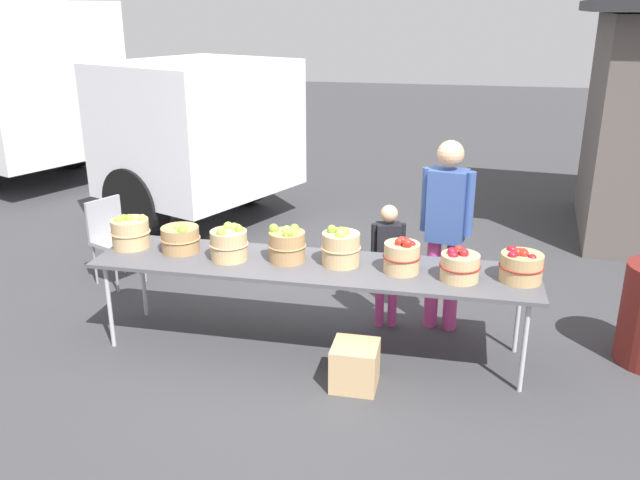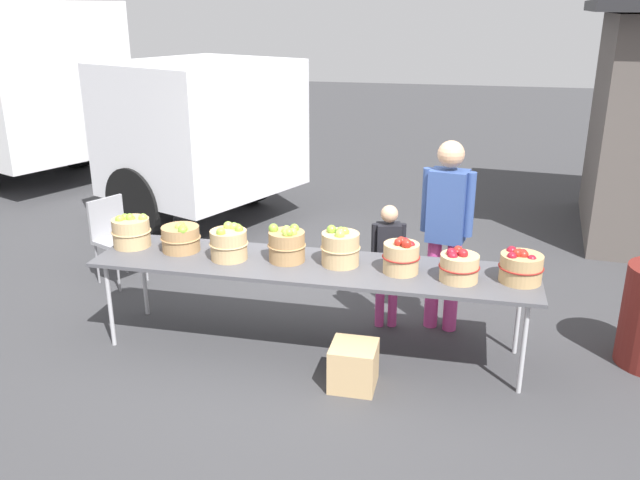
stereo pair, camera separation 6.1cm
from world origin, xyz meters
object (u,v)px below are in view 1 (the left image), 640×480
Objects in this scene: apple_basket_green_2 at (229,244)px; produce_crate at (355,365)px; apple_basket_red_0 at (402,256)px; child_customer at (388,256)px; apple_basket_green_4 at (341,247)px; box_truck at (28,88)px; apple_basket_green_0 at (131,232)px; apple_basket_green_3 at (287,245)px; apple_basket_green_1 at (181,238)px; apple_basket_red_2 at (521,266)px; market_table at (312,268)px; apple_basket_red_1 at (459,266)px; vendor_adult at (446,221)px; folding_chair at (112,234)px.

produce_crate is at bearing -22.43° from apple_basket_green_2.
child_customer reaches higher than apple_basket_red_0.
apple_basket_green_4 is 0.04× the size of box_truck.
apple_basket_green_2 is at bearing -6.18° from apple_basket_green_0.
apple_basket_green_4 reaches higher than apple_basket_green_3.
produce_crate is at bearing -68.33° from apple_basket_green_4.
apple_basket_green_0 is at bearing 179.22° from apple_basket_green_4.
apple_basket_red_0 is (0.92, -0.04, -0.00)m from apple_basket_green_3.
apple_basket_green_0 is at bearing 178.30° from apple_basket_green_3.
apple_basket_red_0 is 0.88× the size of produce_crate.
apple_basket_green_2 is 1.38m from apple_basket_red_0.
apple_basket_green_1 is 1.06× the size of apple_basket_green_2.
apple_basket_red_2 is at bearing -0.83° from apple_basket_green_3.
market_table is 10.56× the size of apple_basket_green_1.
apple_basket_green_3 is 1.01× the size of apple_basket_red_1.
produce_crate is at bearing -157.01° from apple_basket_red_2.
apple_basket_red_2 is 8.32m from box_truck.
apple_basket_green_4 reaches higher than apple_basket_green_0.
vendor_adult is at bearing 64.27° from apple_basket_red_0.
vendor_adult reaches higher than apple_basket_green_1.
market_table is 1.59m from apple_basket_green_0.
market_table is 0.27m from apple_basket_green_3.
folding_chair is (-3.86, 0.96, -0.36)m from apple_basket_red_2.
apple_basket_green_4 is 0.92m from produce_crate.
apple_basket_red_0 is at bearing -2.63° from apple_basket_green_3.
vendor_adult is 7.51m from box_truck.
box_truck is at bearing 131.84° from apple_basket_green_0.
apple_basket_red_0 reaches higher than produce_crate.
apple_basket_green_3 is at bearing 141.30° from produce_crate.
apple_basket_green_3 reaches higher than apple_basket_red_0.
apple_basket_green_4 reaches higher than folding_chair.
apple_basket_red_1 is at bearing -3.02° from apple_basket_green_0.
apple_basket_green_3 reaches higher than folding_chair.
apple_basket_green_3 is at bearing 36.81° from vendor_adult.
child_customer is 7.17m from box_truck.
box_truck reaches higher than produce_crate.
market_table is at bearing 176.56° from apple_basket_red_1.
apple_basket_green_0 is 1.20m from folding_chair.
box_truck is (-6.47, 3.78, 0.51)m from vendor_adult.
apple_basket_red_0 reaches higher than apple_basket_red_1.
market_table is 0.44× the size of box_truck.
market_table is at bearing -3.12° from apple_basket_green_1.
apple_basket_green_3 reaches higher than market_table.
vendor_adult is at bearing -71.26° from folding_chair.
vendor_adult reaches higher than apple_basket_green_4.
apple_basket_green_4 is 0.49m from apple_basket_red_0.
apple_basket_green_3 reaches higher than apple_basket_green_1.
apple_basket_green_4 is 0.96× the size of apple_basket_red_2.
apple_basket_red_1 is 0.71m from vendor_adult.
child_customer is (-0.47, -0.07, -0.32)m from vendor_adult.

